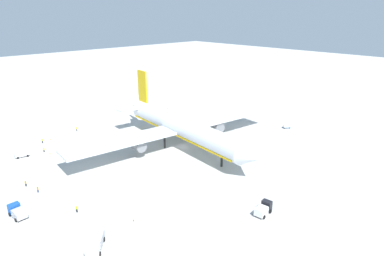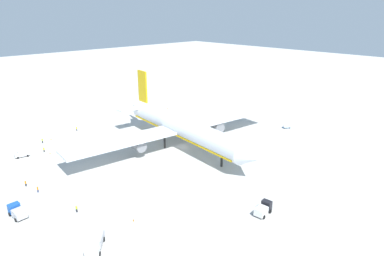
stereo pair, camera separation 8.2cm
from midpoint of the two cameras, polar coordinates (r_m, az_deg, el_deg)
name	(u,v)px [view 1 (the left image)]	position (r m, az deg, el deg)	size (l,w,h in m)	color
ground_plane	(183,147)	(117.01, -1.55, -3.12)	(600.00, 600.00, 0.00)	#B2B2AD
airliner	(181,127)	(115.65, -1.86, 0.16)	(68.51, 78.99, 22.43)	silver
service_truck_0	(17,211)	(88.26, -26.96, -12.21)	(5.30, 2.97, 2.57)	#194CA5
service_truck_1	(263,209)	(81.54, 11.71, -12.96)	(2.89, 4.86, 2.73)	black
service_truck_2	(95,243)	(72.36, -15.80, -17.86)	(6.79, 6.29, 2.81)	white
service_van	(22,154)	(121.31, -26.33, -3.84)	(2.57, 4.54, 1.97)	silver
baggage_cart_0	(286,126)	(140.17, 15.34, 0.27)	(2.84, 3.20, 1.25)	#26598C
ground_worker_0	(42,141)	(130.80, -23.56, -1.93)	(0.43, 0.43, 1.73)	black
ground_worker_1	(26,183)	(101.43, -25.85, -8.25)	(0.56, 0.56, 1.64)	black
ground_worker_2	(77,209)	(85.06, -18.57, -12.55)	(0.47, 0.47, 1.75)	black
ground_worker_3	(44,150)	(122.44, -23.33, -3.31)	(0.52, 0.52, 1.62)	black
ground_worker_4	(77,129)	(139.01, -18.57, -0.13)	(0.49, 0.49, 1.71)	#3F3F47
ground_worker_5	(38,189)	(97.01, -24.19, -9.25)	(0.55, 0.55, 1.62)	navy
traffic_cone_0	(51,139)	(133.11, -22.34, -1.69)	(0.36, 0.36, 0.55)	orange
traffic_cone_1	(134,220)	(79.25, -9.69, -14.78)	(0.36, 0.36, 0.55)	orange
traffic_cone_2	(167,108)	(162.36, -4.11, 3.28)	(0.36, 0.36, 0.55)	orange
traffic_cone_3	(50,153)	(120.08, -22.45, -3.90)	(0.36, 0.36, 0.55)	orange
traffic_cone_4	(147,111)	(159.06, -7.45, 2.84)	(0.36, 0.36, 0.55)	orange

